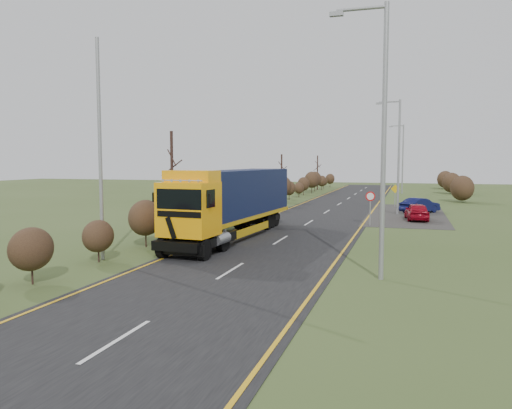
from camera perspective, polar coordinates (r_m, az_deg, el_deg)
The scene contains 14 objects.
ground at distance 23.55m, azimuth 0.42°, elevation -5.61°, with size 160.00×160.00×0.00m, color #3B4E21.
road at distance 33.14m, azimuth 5.38°, elevation -2.52°, with size 8.00×120.00×0.02m, color black.
layby at distance 42.40m, azimuth 16.80°, elevation -1.07°, with size 6.00×18.00×0.02m, color #2B2A27.
lane_markings at distance 32.84m, azimuth 5.28°, elevation -2.55°, with size 7.52×116.00×0.01m.
hedgerow at distance 32.73m, azimuth -5.69°, elevation 0.21°, with size 2.24×102.04×6.05m.
lorry at distance 27.87m, azimuth -2.76°, elevation 0.64°, with size 3.12×14.17×3.91m.
car_red_hatchback at distance 38.28m, azimuth 17.90°, elevation -0.79°, with size 1.51×3.74×1.27m, color maroon.
car_blue_sedan at distance 43.71m, azimuth 18.22°, elevation -0.12°, with size 1.32×3.79×1.25m, color #0A0D39.
streetlight_near at distance 18.61m, azimuth 14.01°, elevation 8.38°, with size 2.10×0.20×9.90m.
streetlight_mid at distance 41.96m, azimuth 15.85°, elevation 5.84°, with size 1.96×0.18×9.23m.
streetlight_far at distance 69.23m, azimuth 16.34°, elevation 5.38°, with size 1.94×0.18×9.14m.
left_pole at distance 22.68m, azimuth -17.40°, elevation 5.91°, with size 0.16×0.16×9.57m, color gray.
speed_sign at distance 34.14m, azimuth 12.93°, elevation 0.29°, with size 0.64×0.10×2.30m.
warning_board at distance 48.79m, azimuth 15.61°, elevation 1.26°, with size 0.81×0.11×2.11m.
Camera 1 is at (6.62, -22.18, 4.33)m, focal length 35.00 mm.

